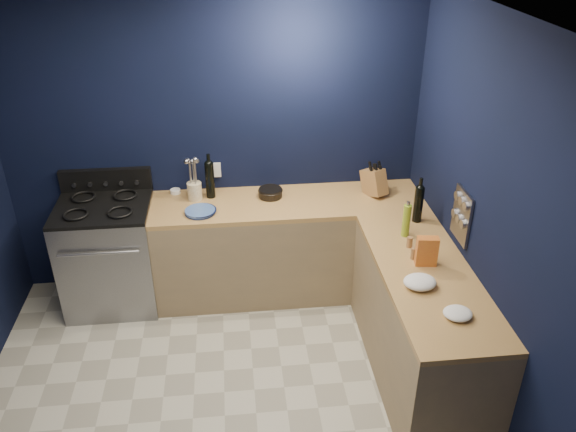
{
  "coord_description": "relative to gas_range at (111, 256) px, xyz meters",
  "views": [
    {
      "loc": [
        0.13,
        -2.84,
        3.16
      ],
      "look_at": [
        0.55,
        1.0,
        1.0
      ],
      "focal_mm": 35.92,
      "sensor_mm": 36.0,
      "label": 1
    }
  ],
  "objects": [
    {
      "name": "spice_panel",
      "position": [
        2.67,
        -0.87,
        0.72
      ],
      "size": [
        0.02,
        0.28,
        0.38
      ],
      "primitive_type": "cube",
      "color": "gray",
      "rests_on": "wall_right"
    },
    {
      "name": "wall_back",
      "position": [
        0.93,
        0.34,
        0.84
      ],
      "size": [
        3.5,
        0.02,
        2.6
      ],
      "primitive_type": "cube",
      "color": "black",
      "rests_on": "ground"
    },
    {
      "name": "crouton_bag",
      "position": [
        2.38,
        -1.03,
        0.55
      ],
      "size": [
        0.15,
        0.09,
        0.21
      ],
      "primitive_type": "cube",
      "rotation": [
        0.0,
        0.0,
        -0.14
      ],
      "color": "#A40C2A",
      "rests_on": "top_right"
    },
    {
      "name": "spice_jar_far",
      "position": [
        2.33,
        -0.8,
        0.48
      ],
      "size": [
        0.05,
        0.05,
        0.08
      ],
      "primitive_type": "cylinder",
      "rotation": [
        0.0,
        0.0,
        -0.34
      ],
      "color": "olive",
      "rests_on": "top_right"
    },
    {
      "name": "towel_front",
      "position": [
        2.26,
        -1.29,
        0.48
      ],
      "size": [
        0.25,
        0.22,
        0.08
      ],
      "primitive_type": "ellipsoid",
      "rotation": [
        0.0,
        0.0,
        -0.19
      ],
      "color": "white",
      "rests_on": "top_right"
    },
    {
      "name": "backguard",
      "position": [
        0.0,
        0.3,
        0.58
      ],
      "size": [
        0.76,
        0.06,
        0.2
      ],
      "primitive_type": "cube",
      "color": "black",
      "rests_on": "gas_range"
    },
    {
      "name": "cab_right",
      "position": [
        2.37,
        -1.13,
        -0.03
      ],
      "size": [
        0.63,
        1.67,
        0.86
      ],
      "primitive_type": "cube",
      "color": "#8C7451",
      "rests_on": "floor"
    },
    {
      "name": "towel_end",
      "position": [
        2.39,
        -1.61,
        0.47
      ],
      "size": [
        0.19,
        0.17,
        0.05
      ],
      "primitive_type": "ellipsoid",
      "rotation": [
        0.0,
        0.0,
        0.04
      ],
      "color": "white",
      "rests_on": "top_right"
    },
    {
      "name": "oven_door",
      "position": [
        0.0,
        -0.32,
        -0.01
      ],
      "size": [
        0.59,
        0.02,
        0.42
      ],
      "primitive_type": "cube",
      "color": "black",
      "rests_on": "gas_range"
    },
    {
      "name": "floor",
      "position": [
        0.93,
        -1.42,
        -0.47
      ],
      "size": [
        3.5,
        3.5,
        0.02
      ],
      "primitive_type": "cube",
      "color": "#B5B19E",
      "rests_on": "ground"
    },
    {
      "name": "ramekin",
      "position": [
        0.57,
        0.27,
        0.46
      ],
      "size": [
        0.11,
        0.11,
        0.03
      ],
      "primitive_type": "cylinder",
      "rotation": [
        0.0,
        0.0,
        0.4
      ],
      "color": "white",
      "rests_on": "top_back"
    },
    {
      "name": "wine_bottle_back",
      "position": [
        0.88,
        0.17,
        0.6
      ],
      "size": [
        0.1,
        0.1,
        0.31
      ],
      "primitive_type": "cylinder",
      "rotation": [
        0.0,
        0.0,
        -0.31
      ],
      "color": "black",
      "rests_on": "top_back"
    },
    {
      "name": "lemon_basket",
      "position": [
        1.39,
        0.11,
        0.48
      ],
      "size": [
        0.21,
        0.21,
        0.08
      ],
      "primitive_type": "cylinder",
      "rotation": [
        0.0,
        0.0,
        0.05
      ],
      "color": "black",
      "rests_on": "top_back"
    },
    {
      "name": "wall_outlet",
      "position": [
        0.93,
        0.32,
        0.62
      ],
      "size": [
        0.09,
        0.02,
        0.13
      ],
      "primitive_type": "cube",
      "color": "white",
      "rests_on": "wall_back"
    },
    {
      "name": "top_right",
      "position": [
        2.37,
        -1.13,
        0.42
      ],
      "size": [
        0.63,
        1.67,
        0.04
      ],
      "primitive_type": "cube",
      "color": "brown",
      "rests_on": "cab_right"
    },
    {
      "name": "knife_block",
      "position": [
        2.27,
        0.07,
        0.55
      ],
      "size": [
        0.23,
        0.29,
        0.27
      ],
      "primitive_type": "cube",
      "rotation": [
        -0.31,
        0.0,
        0.48
      ],
      "color": "brown",
      "rests_on": "top_back"
    },
    {
      "name": "plate_stack",
      "position": [
        0.79,
        -0.12,
        0.46
      ],
      "size": [
        0.3,
        0.3,
        0.03
      ],
      "primitive_type": "cylinder",
      "rotation": [
        0.0,
        0.0,
        -0.28
      ],
      "color": "#40599C",
      "rests_on": "top_back"
    },
    {
      "name": "oil_bottle",
      "position": [
        2.35,
        -0.64,
        0.57
      ],
      "size": [
        0.07,
        0.07,
        0.26
      ],
      "primitive_type": "cylinder",
      "rotation": [
        0.0,
        0.0,
        0.24
      ],
      "color": "olive",
      "rests_on": "top_right"
    },
    {
      "name": "ceiling",
      "position": [
        0.93,
        -1.42,
        2.15
      ],
      "size": [
        3.5,
        3.5,
        0.02
      ],
      "primitive_type": "cube",
      "color": "silver",
      "rests_on": "ground"
    },
    {
      "name": "wine_bottle_right",
      "position": [
        2.5,
        -0.43,
        0.59
      ],
      "size": [
        0.09,
        0.09,
        0.29
      ],
      "primitive_type": "cylinder",
      "rotation": [
        0.0,
        0.0,
        -0.38
      ],
      "color": "black",
      "rests_on": "top_right"
    },
    {
      "name": "gas_range",
      "position": [
        0.0,
        0.0,
        0.0
      ],
      "size": [
        0.76,
        0.66,
        0.92
      ],
      "primitive_type": "cube",
      "color": "gray",
      "rests_on": "floor"
    },
    {
      "name": "wall_right",
      "position": [
        2.69,
        -1.42,
        0.84
      ],
      "size": [
        0.02,
        3.5,
        2.6
      ],
      "primitive_type": "cube",
      "color": "black",
      "rests_on": "ground"
    },
    {
      "name": "spice_jar_near",
      "position": [
        2.32,
        -0.95,
        0.48
      ],
      "size": [
        0.04,
        0.04,
        0.09
      ],
      "primitive_type": "cylinder",
      "rotation": [
        0.0,
        0.0,
        0.08
      ],
      "color": "olive",
      "rests_on": "top_right"
    },
    {
      "name": "cooktop",
      "position": [
        0.0,
        0.0,
        0.48
      ],
      "size": [
        0.76,
        0.66,
        0.03
      ],
      "primitive_type": "cube",
      "color": "black",
      "rests_on": "gas_range"
    },
    {
      "name": "utensil_crock",
      "position": [
        0.75,
        0.14,
        0.52
      ],
      "size": [
        0.15,
        0.15,
        0.15
      ],
      "primitive_type": "cylinder",
      "rotation": [
        0.0,
        0.0,
        -0.27
      ],
      "color": "beige",
      "rests_on": "top_back"
    },
    {
      "name": "top_back",
      "position": [
        1.53,
        0.02,
        0.42
      ],
      "size": [
        2.3,
        0.63,
        0.04
      ],
      "primitive_type": "cube",
      "color": "brown",
      "rests_on": "cab_back"
    },
    {
      "name": "cab_back",
      "position": [
        1.53,
        0.02,
        -0.03
      ],
      "size": [
        2.3,
        0.63,
        0.86
      ],
      "primitive_type": "cube",
      "color": "#8C7451",
      "rests_on": "floor"
    }
  ]
}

